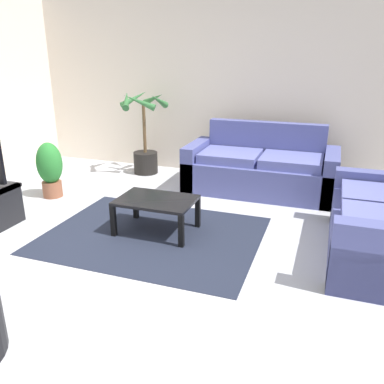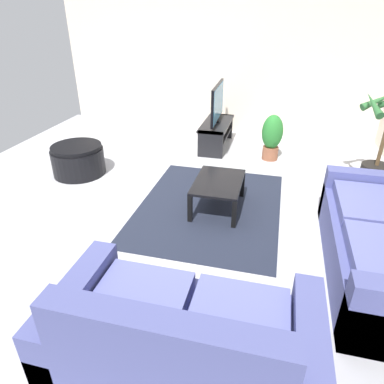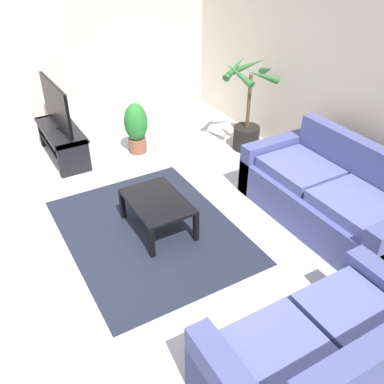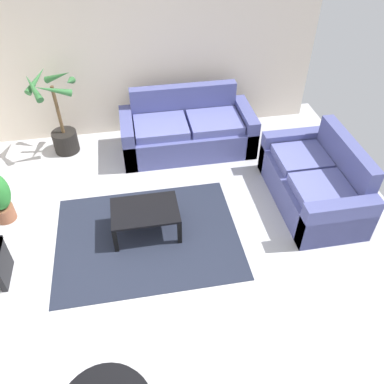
% 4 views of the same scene
% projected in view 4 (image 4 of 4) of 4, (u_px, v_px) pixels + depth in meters
% --- Properties ---
extents(ground_plane, '(6.60, 6.60, 0.00)m').
position_uv_depth(ground_plane, '(147.00, 271.00, 4.44)').
color(ground_plane, '#B2B2B7').
extents(wall_back, '(6.00, 0.06, 2.70)m').
position_uv_depth(wall_back, '(121.00, 50.00, 5.75)').
color(wall_back, beige).
rests_on(wall_back, ground).
extents(couch_main, '(1.98, 0.90, 0.90)m').
position_uv_depth(couch_main, '(187.00, 132.00, 6.03)').
color(couch_main, '#4C518C').
rests_on(couch_main, ground).
extents(couch_loveseat, '(0.90, 1.65, 0.90)m').
position_uv_depth(couch_loveseat, '(314.00, 183.00, 5.12)').
color(couch_loveseat, '#4C518C').
rests_on(couch_loveseat, ground).
extents(coffee_table, '(0.80, 0.55, 0.37)m').
position_uv_depth(coffee_table, '(145.00, 213.00, 4.68)').
color(coffee_table, black).
rests_on(coffee_table, ground).
extents(area_rug, '(2.20, 1.70, 0.01)m').
position_uv_depth(area_rug, '(148.00, 237.00, 4.82)').
color(area_rug, '#1E2333').
rests_on(area_rug, ground).
extents(potted_palm, '(0.69, 0.71, 1.28)m').
position_uv_depth(potted_palm, '(61.00, 123.00, 5.85)').
color(potted_palm, black).
rests_on(potted_palm, ground).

